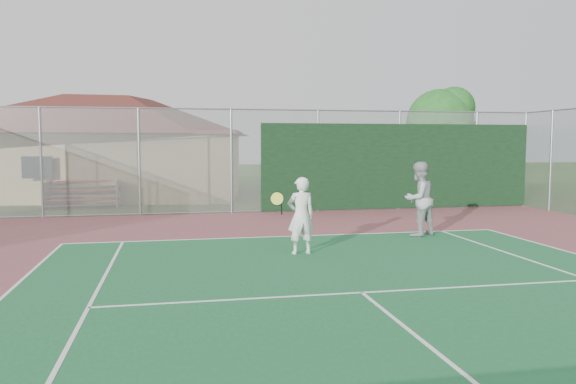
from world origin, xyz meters
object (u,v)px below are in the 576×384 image
Objects in this scene: clubhouse at (111,137)px; tree at (442,125)px; player_white_front at (300,216)px; player_grey_back at (419,200)px; bleachers at (83,193)px.

tree is at bearing -4.25° from clubhouse.
clubhouse reaches higher than player_white_front.
tree reaches higher than player_white_front.
player_grey_back is (8.81, -12.85, -1.71)m from clubhouse.
clubhouse is at bearing -79.71° from player_grey_back.
player_white_front is at bearing -128.04° from tree.
bleachers is at bearing -89.83° from clubhouse.
tree is at bearing -133.59° from player_white_front.
bleachers is 1.63× the size of player_white_front.
player_grey_back is at bearing -47.01° from clubhouse.
player_white_front is at bearing -62.72° from bleachers.
clubhouse is 4.92× the size of bleachers.
clubhouse is 15.68m from player_grey_back.
player_white_front reaches higher than bleachers.
player_white_front is 3.86m from player_grey_back.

